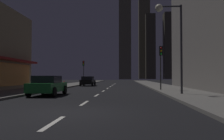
# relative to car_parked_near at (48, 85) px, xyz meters

# --- Properties ---
(ground_plane) EXTENTS (78.00, 136.00, 0.10)m
(ground_plane) POSITION_rel_car_parked_near_xyz_m (3.60, 23.93, -0.79)
(ground_plane) COLOR black
(sidewalk_right) EXTENTS (4.00, 76.00, 0.15)m
(sidewalk_right) POSITION_rel_car_parked_near_xyz_m (10.60, 23.93, -0.67)
(sidewalk_right) COLOR #605E59
(sidewalk_right) RESTS_ON ground
(sidewalk_left) EXTENTS (4.00, 76.00, 0.15)m
(sidewalk_left) POSITION_rel_car_parked_near_xyz_m (-3.40, 23.93, -0.67)
(sidewalk_left) COLOR #605E59
(sidewalk_left) RESTS_ON ground
(lane_marking_center) EXTENTS (0.16, 43.80, 0.01)m
(lane_marking_center) POSITION_rel_car_parked_near_xyz_m (3.60, 10.73, -0.73)
(lane_marking_center) COLOR silver
(lane_marking_center) RESTS_ON ground
(skyscraper_distant_tall) EXTENTS (7.17, 8.62, 71.62)m
(skyscraper_distant_tall) POSITION_rel_car_parked_near_xyz_m (5.52, 122.88, 35.07)
(skyscraper_distant_tall) COLOR brown
(skyscraper_distant_tall) RESTS_ON ground
(skyscraper_distant_mid) EXTENTS (7.88, 8.89, 57.34)m
(skyscraper_distant_mid) POSITION_rel_car_parked_near_xyz_m (19.33, 151.55, 27.93)
(skyscraper_distant_mid) COLOR #534F3E
(skyscraper_distant_mid) RESTS_ON ground
(skyscraper_distant_short) EXTENTS (6.19, 5.46, 42.37)m
(skyscraper_distant_short) POSITION_rel_car_parked_near_xyz_m (22.02, 134.73, 20.45)
(skyscraper_distant_short) COLOR #3E3B2E
(skyscraper_distant_short) RESTS_ON ground
(skyscraper_distant_slender) EXTENTS (7.05, 8.30, 44.20)m
(skyscraper_distant_slender) POSITION_rel_car_parked_near_xyz_m (34.90, 139.65, 21.36)
(skyscraper_distant_slender) COLOR #423E31
(skyscraper_distant_slender) RESTS_ON ground
(car_parked_near) EXTENTS (1.98, 4.24, 1.45)m
(car_parked_near) POSITION_rel_car_parked_near_xyz_m (0.00, 0.00, 0.00)
(car_parked_near) COLOR #1E722D
(car_parked_near) RESTS_ON ground
(car_parked_far) EXTENTS (1.98, 4.24, 1.45)m
(car_parked_far) POSITION_rel_car_parked_near_xyz_m (0.00, 18.30, 0.00)
(car_parked_far) COLOR black
(car_parked_far) RESTS_ON ground
(fire_hydrant_far_left) EXTENTS (0.42, 0.30, 0.65)m
(fire_hydrant_far_left) POSITION_rel_car_parked_near_xyz_m (-2.30, 13.06, -0.29)
(fire_hydrant_far_left) COLOR red
(fire_hydrant_far_left) RESTS_ON sidewalk_left
(traffic_light_near_right) EXTENTS (0.32, 0.48, 4.20)m
(traffic_light_near_right) POSITION_rel_car_parked_near_xyz_m (9.10, 5.51, 2.45)
(traffic_light_near_right) COLOR #2D2D2D
(traffic_light_near_right) RESTS_ON sidewalk_right
(traffic_light_far_left) EXTENTS (0.32, 0.48, 4.20)m
(traffic_light_far_left) POSITION_rel_car_parked_near_xyz_m (-1.90, 25.00, 2.45)
(traffic_light_far_left) COLOR #2D2D2D
(traffic_light_far_left) RESTS_ON sidewalk_left
(street_lamp_right) EXTENTS (1.96, 0.56, 6.58)m
(street_lamp_right) POSITION_rel_car_parked_near_xyz_m (8.98, 0.28, 4.33)
(street_lamp_right) COLOR #38383D
(street_lamp_right) RESTS_ON sidewalk_right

